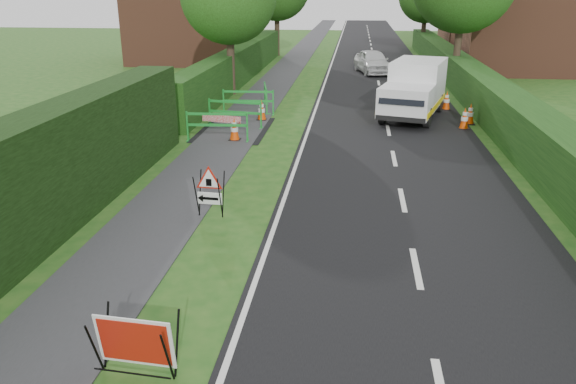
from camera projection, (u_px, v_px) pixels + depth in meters
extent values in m
plane|color=#1D4E16|center=(274.00, 288.00, 9.64)|extent=(120.00, 120.00, 0.00)
cube|color=black|center=(373.00, 55.00, 41.97)|extent=(6.00, 90.00, 0.02)
cube|color=#2D2D30|center=(300.00, 54.00, 42.58)|extent=(2.00, 90.00, 0.02)
cube|color=black|center=(2.00, 272.00, 10.19)|extent=(1.10, 18.00, 2.50)
cube|color=#14380F|center=(240.00, 81.00, 30.69)|extent=(1.00, 24.00, 1.80)
cube|color=#14380F|center=(478.00, 108.00, 23.83)|extent=(1.20, 50.00, 1.50)
cube|color=brown|center=(190.00, 19.00, 37.75)|extent=(7.00, 7.00, 5.50)
cube|color=brown|center=(521.00, 24.00, 33.56)|extent=(7.00, 7.00, 5.50)
cube|color=brown|center=(488.00, 13.00, 46.50)|extent=(7.00, 7.00, 5.50)
cylinder|color=#2D2116|center=(231.00, 66.00, 26.47)|extent=(0.36, 0.36, 2.62)
cylinder|color=#2D2116|center=(457.00, 56.00, 28.91)|extent=(0.36, 0.36, 2.97)
cylinder|color=#2D2116|center=(277.00, 36.00, 41.34)|extent=(0.36, 0.36, 2.80)
cylinder|color=#2D2116|center=(423.00, 35.00, 43.91)|extent=(0.36, 0.36, 2.45)
cylinder|color=black|center=(95.00, 348.00, 7.29)|extent=(0.05, 0.31, 0.87)
cylinder|color=black|center=(107.00, 334.00, 7.58)|extent=(0.05, 0.31, 0.87)
cylinder|color=black|center=(168.00, 358.00, 7.10)|extent=(0.05, 0.31, 0.87)
cylinder|color=black|center=(177.00, 343.00, 7.40)|extent=(0.05, 0.31, 0.87)
cylinder|color=black|center=(132.00, 373.00, 7.28)|extent=(1.07, 0.10, 0.02)
cube|color=white|center=(135.00, 342.00, 7.30)|extent=(1.07, 0.21, 0.76)
cube|color=#A8190B|center=(134.00, 342.00, 7.29)|extent=(0.97, 0.18, 0.66)
cylinder|color=black|center=(196.00, 196.00, 12.35)|extent=(0.05, 0.31, 1.01)
cylinder|color=black|center=(200.00, 193.00, 12.59)|extent=(0.05, 0.31, 1.01)
cylinder|color=black|center=(220.00, 198.00, 12.26)|extent=(0.05, 0.31, 1.01)
cylinder|color=black|center=(223.00, 194.00, 12.50)|extent=(0.05, 0.31, 1.01)
cube|color=white|center=(210.00, 198.00, 12.43)|extent=(0.56, 0.05, 0.27)
cube|color=black|center=(210.00, 199.00, 12.42)|extent=(0.40, 0.04, 0.06)
cone|color=black|center=(200.00, 198.00, 12.46)|extent=(0.14, 0.17, 0.16)
cube|color=black|center=(209.00, 182.00, 12.28)|extent=(0.13, 0.02, 0.16)
cube|color=silver|center=(418.00, 82.00, 22.33)|extent=(2.54, 3.32, 1.76)
cube|color=silver|center=(406.00, 101.00, 20.51)|extent=(2.26, 2.31, 1.08)
cube|color=black|center=(402.00, 98.00, 19.63)|extent=(1.60, 0.63, 0.49)
cube|color=yellow|center=(389.00, 102.00, 22.15)|extent=(1.22, 4.35, 0.22)
cube|color=yellow|center=(437.00, 106.00, 21.50)|extent=(1.22, 4.35, 0.22)
cube|color=black|center=(400.00, 119.00, 19.89)|extent=(1.75, 0.58, 0.18)
cylinder|color=black|center=(383.00, 114.00, 20.95)|extent=(0.41, 0.76, 0.73)
cylinder|color=black|center=(428.00, 118.00, 20.37)|extent=(0.41, 0.76, 0.73)
cylinder|color=black|center=(399.00, 100.00, 23.51)|extent=(0.41, 0.76, 0.73)
cylinder|color=black|center=(439.00, 103.00, 22.92)|extent=(0.41, 0.76, 0.73)
cube|color=black|center=(463.00, 128.00, 20.33)|extent=(0.38, 0.38, 0.04)
cone|color=#E34207|center=(465.00, 118.00, 20.19)|extent=(0.32, 0.32, 0.75)
cylinder|color=white|center=(464.00, 119.00, 20.21)|extent=(0.25, 0.25, 0.14)
cylinder|color=white|center=(465.00, 114.00, 20.14)|extent=(0.17, 0.17, 0.10)
cube|color=black|center=(469.00, 124.00, 21.03)|extent=(0.38, 0.38, 0.04)
cone|color=#E34207|center=(470.00, 113.00, 20.90)|extent=(0.32, 0.32, 0.75)
cylinder|color=white|center=(470.00, 114.00, 20.91)|extent=(0.25, 0.25, 0.14)
cylinder|color=white|center=(471.00, 109.00, 20.85)|extent=(0.17, 0.17, 0.10)
cube|color=black|center=(446.00, 109.00, 23.49)|extent=(0.38, 0.38, 0.04)
cone|color=#E34207|center=(447.00, 100.00, 23.35)|extent=(0.32, 0.32, 0.75)
cylinder|color=white|center=(447.00, 101.00, 23.36)|extent=(0.25, 0.25, 0.14)
cylinder|color=white|center=(447.00, 96.00, 23.30)|extent=(0.17, 0.17, 0.10)
cube|color=black|center=(235.00, 140.00, 18.84)|extent=(0.38, 0.38, 0.04)
cone|color=#E34207|center=(234.00, 128.00, 18.70)|extent=(0.32, 0.32, 0.75)
cylinder|color=white|center=(234.00, 129.00, 18.72)|extent=(0.25, 0.25, 0.14)
cylinder|color=white|center=(234.00, 124.00, 18.65)|extent=(0.17, 0.17, 0.10)
cube|color=black|center=(262.00, 120.00, 21.68)|extent=(0.38, 0.38, 0.04)
cone|color=#E34207|center=(262.00, 109.00, 21.54)|extent=(0.32, 0.32, 0.75)
cylinder|color=white|center=(262.00, 110.00, 21.56)|extent=(0.25, 0.25, 0.14)
cylinder|color=white|center=(262.00, 106.00, 21.49)|extent=(0.17, 0.17, 0.10)
cube|color=#198B2A|center=(187.00, 126.00, 18.62)|extent=(0.05, 0.05, 1.00)
cube|color=#198B2A|center=(247.00, 127.00, 18.52)|extent=(0.05, 0.05, 1.00)
cube|color=#198B2A|center=(217.00, 114.00, 18.42)|extent=(2.00, 0.17, 0.08)
cube|color=#198B2A|center=(217.00, 125.00, 18.55)|extent=(2.00, 0.17, 0.08)
cube|color=#198B2A|center=(188.00, 140.00, 18.79)|extent=(0.08, 0.35, 0.04)
cube|color=#198B2A|center=(248.00, 141.00, 18.68)|extent=(0.08, 0.35, 0.04)
cube|color=#198B2A|center=(210.00, 112.00, 20.72)|extent=(0.06, 0.06, 1.00)
cube|color=#198B2A|center=(261.00, 115.00, 20.20)|extent=(0.06, 0.06, 1.00)
cube|color=#198B2A|center=(235.00, 102.00, 20.32)|extent=(1.98, 0.37, 0.08)
cube|color=#198B2A|center=(235.00, 112.00, 20.45)|extent=(1.98, 0.37, 0.08)
cube|color=#198B2A|center=(210.00, 125.00, 20.89)|extent=(0.12, 0.36, 0.04)
cube|color=#198B2A|center=(261.00, 128.00, 20.37)|extent=(0.12, 0.36, 0.04)
cube|color=#198B2A|center=(224.00, 102.00, 22.52)|extent=(0.05, 0.05, 1.00)
cube|color=#198B2A|center=(273.00, 103.00, 22.39)|extent=(0.05, 0.05, 1.00)
cube|color=#198B2A|center=(248.00, 92.00, 22.31)|extent=(2.00, 0.15, 0.08)
cube|color=#198B2A|center=(248.00, 101.00, 22.44)|extent=(2.00, 0.15, 0.08)
cube|color=#198B2A|center=(224.00, 114.00, 22.68)|extent=(0.08, 0.35, 0.04)
cube|color=#198B2A|center=(273.00, 114.00, 22.56)|extent=(0.08, 0.35, 0.04)
cube|color=#198B2A|center=(267.00, 102.00, 22.43)|extent=(0.06, 0.06, 1.00)
cube|color=#198B2A|center=(265.00, 93.00, 24.30)|extent=(0.06, 0.06, 1.00)
cube|color=#198B2A|center=(266.00, 88.00, 23.22)|extent=(0.44, 1.97, 0.08)
cube|color=#198B2A|center=(266.00, 96.00, 23.35)|extent=(0.44, 1.97, 0.08)
cube|color=#198B2A|center=(267.00, 114.00, 22.59)|extent=(0.35, 0.13, 0.04)
cube|color=#198B2A|center=(265.00, 104.00, 24.46)|extent=(0.35, 0.13, 0.04)
cube|color=red|center=(222.00, 131.00, 20.03)|extent=(1.47, 0.39, 0.25)
imported|color=silver|center=(373.00, 62.00, 33.10)|extent=(2.46, 4.23, 1.35)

